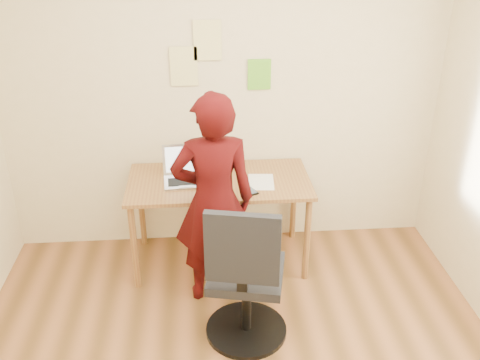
{
  "coord_description": "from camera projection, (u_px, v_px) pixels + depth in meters",
  "views": [
    {
      "loc": [
        -0.18,
        -2.29,
        2.59
      ],
      "look_at": [
        0.08,
        0.95,
        0.95
      ],
      "focal_mm": 40.0,
      "sensor_mm": 36.0,
      "label": 1
    }
  ],
  "objects": [
    {
      "name": "desk",
      "position": [
        219.0,
        190.0,
        4.15
      ],
      "size": [
        1.4,
        0.7,
        0.74
      ],
      "color": "olive",
      "rests_on": "ground"
    },
    {
      "name": "room",
      "position": [
        240.0,
        195.0,
        2.61
      ],
      "size": [
        3.58,
        3.58,
        2.78
      ],
      "color": "brown",
      "rests_on": "ground"
    },
    {
      "name": "laptop",
      "position": [
        186.0,
        173.0,
        4.09
      ],
      "size": [
        0.36,
        0.33,
        0.25
      ],
      "rotation": [
        0.0,
        0.0,
        0.07
      ],
      "color": "#B5B5BC",
      "rests_on": "desk"
    },
    {
      "name": "person",
      "position": [
        214.0,
        201.0,
        3.7
      ],
      "size": [
        0.59,
        0.4,
        1.59
      ],
      "primitive_type": "imported",
      "rotation": [
        0.0,
        0.0,
        3.18
      ],
      "color": "#390708",
      "rests_on": "ground"
    },
    {
      "name": "office_chair",
      "position": [
        245.0,
        284.0,
        3.42
      ],
      "size": [
        0.56,
        0.57,
        1.06
      ],
      "rotation": [
        0.0,
        0.0,
        -0.21
      ],
      "color": "black",
      "rests_on": "ground"
    },
    {
      "name": "wall_note_left",
      "position": [
        184.0,
        67.0,
        4.05
      ],
      "size": [
        0.21,
        0.0,
        0.3
      ],
      "primitive_type": "cube",
      "color": "#EEE58E",
      "rests_on": "room"
    },
    {
      "name": "paper_sheet",
      "position": [
        261.0,
        182.0,
        4.08
      ],
      "size": [
        0.21,
        0.29,
        0.0
      ],
      "primitive_type": "cube",
      "rotation": [
        0.0,
        0.0,
        -0.08
      ],
      "color": "white",
      "rests_on": "desk"
    },
    {
      "name": "phone",
      "position": [
        250.0,
        191.0,
        3.94
      ],
      "size": [
        0.12,
        0.15,
        0.01
      ],
      "rotation": [
        0.0,
        0.0,
        0.47
      ],
      "color": "black",
      "rests_on": "desk"
    },
    {
      "name": "wall_note_mid",
      "position": [
        207.0,
        40.0,
        3.98
      ],
      "size": [
        0.21,
        0.0,
        0.3
      ],
      "primitive_type": "cube",
      "color": "#EEE58E",
      "rests_on": "room"
    },
    {
      "name": "wall_note_right",
      "position": [
        259.0,
        75.0,
        4.13
      ],
      "size": [
        0.18,
        0.0,
        0.24
      ],
      "primitive_type": "cube",
      "color": "#63BB2A",
      "rests_on": "room"
    }
  ]
}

